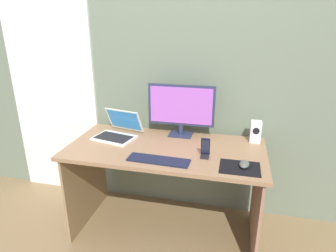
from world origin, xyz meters
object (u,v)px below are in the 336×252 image
object	(u,v)px
laptop	(118,132)
keyboard_external	(158,160)
mouse	(244,164)
monitor	(181,108)
speaker_right	(256,132)
phone_in_dock	(205,151)

from	to	relation	value
laptop	keyboard_external	bearing A→B (deg)	-37.99
mouse	monitor	bearing A→B (deg)	147.70
mouse	keyboard_external	bearing A→B (deg)	-166.59
monitor	mouse	world-z (taller)	monitor
keyboard_external	mouse	distance (m)	0.55
monitor	speaker_right	size ratio (longest dim) A/B	3.22
monitor	mouse	distance (m)	0.69
keyboard_external	phone_in_dock	world-z (taller)	phone_in_dock
laptop	mouse	distance (m)	1.01
monitor	keyboard_external	size ratio (longest dim) A/B	1.26
speaker_right	laptop	bearing A→B (deg)	-171.84
mouse	laptop	bearing A→B (deg)	172.67
monitor	mouse	size ratio (longest dim) A/B	5.18
speaker_right	phone_in_dock	size ratio (longest dim) A/B	1.16
keyboard_external	mouse	bearing A→B (deg)	6.45
speaker_right	laptop	world-z (taller)	laptop
phone_in_dock	monitor	bearing A→B (deg)	123.62
monitor	phone_in_dock	distance (m)	0.46
laptop	mouse	size ratio (longest dim) A/B	3.64
speaker_right	phone_in_dock	world-z (taller)	speaker_right
keyboard_external	mouse	size ratio (longest dim) A/B	4.12
monitor	speaker_right	world-z (taller)	monitor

